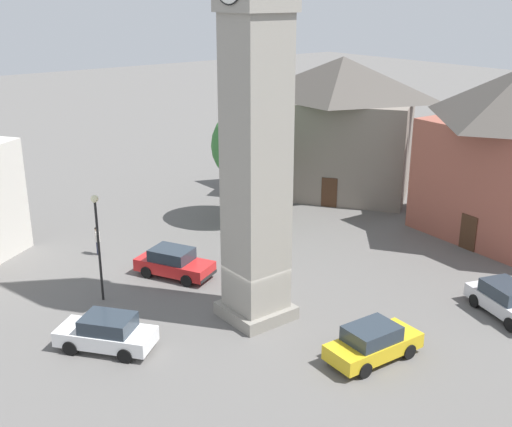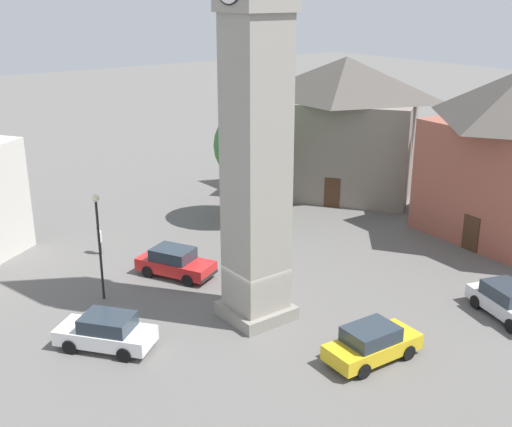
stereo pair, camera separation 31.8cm
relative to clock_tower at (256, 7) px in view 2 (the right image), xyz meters
name	(u,v)px [view 2 (the right image)]	position (x,y,z in m)	size (l,w,h in m)	color
ground_plane	(256,316)	(0.00, 0.00, -13.72)	(200.00, 200.00, 0.00)	#605E5B
clock_tower	(256,7)	(0.00, 0.00, 0.00)	(3.45, 3.45, 23.37)	gray
car_blue_kerb	(175,262)	(6.18, 0.73, -12.96)	(4.44, 3.38, 1.53)	red
car_silver_kerb	(508,302)	(-7.01, -9.28, -12.96)	(4.45, 2.87, 1.53)	silver
car_red_corner	(372,343)	(-5.83, -1.56, -12.96)	(2.00, 4.22, 1.53)	gold
car_white_side	(106,332)	(1.53, 6.74, -12.96)	(4.28, 3.89, 1.53)	white
pedestrian	(99,237)	(11.38, 2.70, -12.71)	(0.56, 0.27, 1.69)	#2D3351
tree	(254,145)	(10.49, -7.66, -8.60)	(5.10, 5.10, 7.69)	brown
building_shop_left	(344,126)	(11.54, -16.55, -8.60)	(12.48, 11.65, 10.03)	slate
lamp_post	(98,231)	(5.91, 4.92, -10.16)	(0.36, 0.36, 5.38)	black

